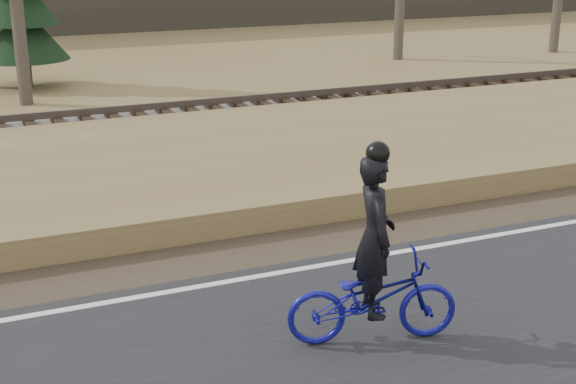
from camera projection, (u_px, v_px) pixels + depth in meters
name	position (u px, v px, depth m)	size (l,w,h in m)	color
ground	(475.00, 249.00, 11.89)	(120.00, 120.00, 0.00)	olive
edge_line	(467.00, 240.00, 12.05)	(120.00, 0.12, 0.01)	silver
shoulder	(430.00, 222.00, 12.93)	(120.00, 1.60, 0.04)	#473A2B
embankment	(346.00, 163.00, 15.49)	(120.00, 5.00, 0.44)	olive
ballast	(273.00, 121.00, 18.81)	(120.00, 3.00, 0.45)	slate
railroad	(273.00, 109.00, 18.72)	(120.00, 2.40, 0.29)	black
cyclist	(373.00, 280.00, 8.92)	(2.05, 1.14, 2.33)	navy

